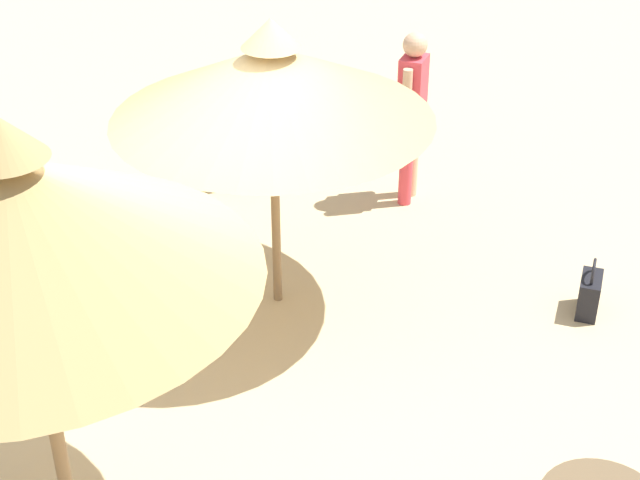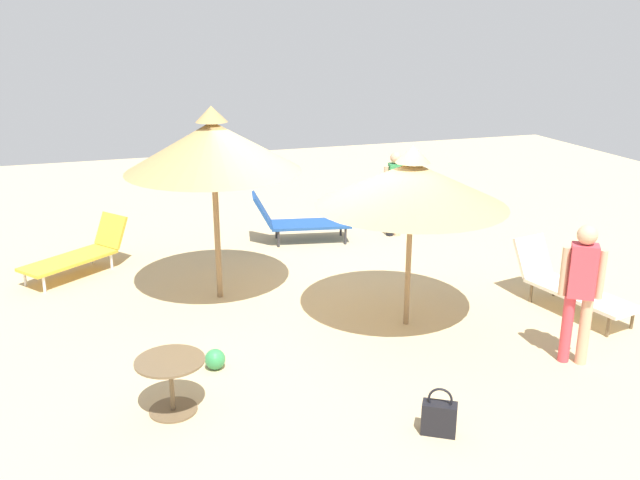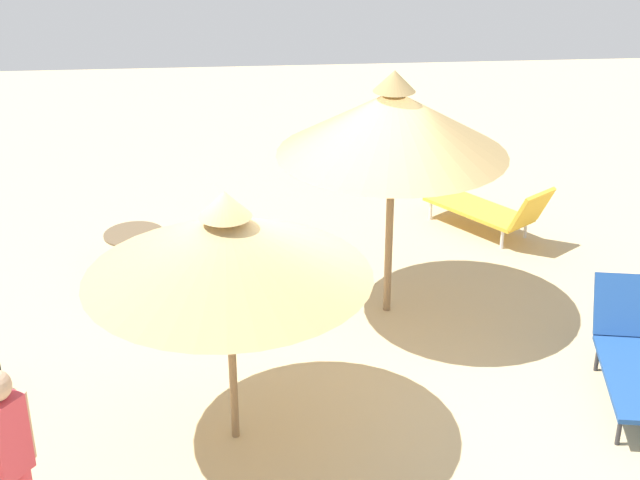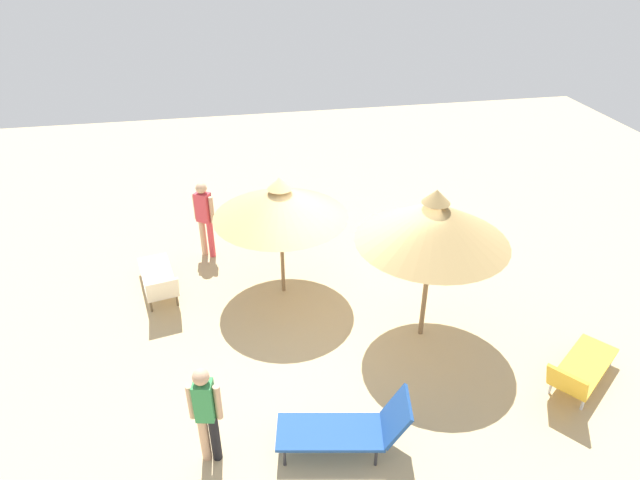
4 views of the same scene
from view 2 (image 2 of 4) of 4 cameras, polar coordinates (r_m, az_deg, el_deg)
The scene contains 11 objects.
ground at distance 9.67m, azimuth -0.30°, elevation -6.06°, with size 24.00×24.00×0.10m, color tan.
parasol_umbrella_near_left at distance 8.66m, azimuth 7.67°, elevation 4.68°, with size 2.44×2.44×2.41m.
parasol_umbrella_front at distance 9.55m, azimuth -8.93°, elevation 7.72°, with size 2.45×2.45×2.78m.
lounge_chair_near_right at distance 12.39m, azimuth -1.98°, elevation 1.66°, with size 0.94×1.85×0.92m.
lounge_chair_edge at distance 10.13m, azimuth 19.95°, elevation -3.46°, with size 1.91×0.93×0.87m.
lounge_chair_far_right at distance 11.51m, azimuth -19.38°, elevation -0.98°, with size 1.50×1.73×0.82m.
person_standing_center at distance 12.70m, azimuth 6.26°, elevation 4.21°, with size 0.27×0.42×1.59m.
person_standing_back at distance 8.40m, azimuth 20.95°, elevation -3.55°, with size 0.35×0.42×1.70m.
handbag at distance 6.99m, azimuth 9.91°, elevation -14.36°, with size 0.32×0.37×0.50m.
side_table_round at distance 7.29m, azimuth -12.34°, elevation -11.01°, with size 0.72×0.72×0.59m.
beach_ball at distance 8.15m, azimuth -8.75°, elevation -9.80°, with size 0.24×0.24×0.24m, color #338C4C.
Camera 2 is at (8.40, -2.72, 3.89)m, focal length 38.35 mm.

